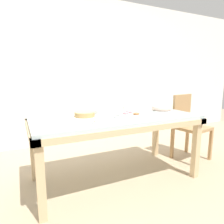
{
  "coord_description": "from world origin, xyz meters",
  "views": [
    {
      "loc": [
        -1.0,
        -1.99,
        1.19
      ],
      "look_at": [
        -0.08,
        -0.07,
        0.82
      ],
      "focal_mm": 32.0,
      "sensor_mm": 36.0,
      "label": 1
    }
  ],
  "objects_px": {
    "chair": "(188,123)",
    "tealight_centre": "(94,123)",
    "cake_golden_bundt": "(162,108)",
    "tealight_left_edge": "(72,114)",
    "cake_chocolate_round": "(85,115)",
    "pastry_platter": "(132,114)",
    "tealight_near_front": "(123,109)",
    "tealight_right_edge": "(116,117)",
    "plate_stack": "(102,112)"
  },
  "relations": [
    {
      "from": "chair",
      "to": "tealight_centre",
      "type": "relative_size",
      "value": 23.5
    },
    {
      "from": "cake_golden_bundt",
      "to": "tealight_left_edge",
      "type": "relative_size",
      "value": 6.84
    },
    {
      "from": "cake_golden_bundt",
      "to": "tealight_left_edge",
      "type": "height_order",
      "value": "cake_golden_bundt"
    },
    {
      "from": "cake_chocolate_round",
      "to": "pastry_platter",
      "type": "xyz_separation_m",
      "value": [
        0.55,
        -0.07,
        -0.02
      ]
    },
    {
      "from": "tealight_near_front",
      "to": "tealight_right_edge",
      "type": "bearing_deg",
      "value": -126.98
    },
    {
      "from": "cake_chocolate_round",
      "to": "plate_stack",
      "type": "bearing_deg",
      "value": 27.98
    },
    {
      "from": "cake_chocolate_round",
      "to": "tealight_centre",
      "type": "distance_m",
      "value": 0.32
    },
    {
      "from": "tealight_left_edge",
      "to": "cake_chocolate_round",
      "type": "bearing_deg",
      "value": -66.89
    },
    {
      "from": "tealight_centre",
      "to": "tealight_near_front",
      "type": "height_order",
      "value": "same"
    },
    {
      "from": "tealight_centre",
      "to": "tealight_left_edge",
      "type": "distance_m",
      "value": 0.52
    },
    {
      "from": "cake_chocolate_round",
      "to": "pastry_platter",
      "type": "bearing_deg",
      "value": -7.53
    },
    {
      "from": "chair",
      "to": "tealight_near_front",
      "type": "distance_m",
      "value": 1.02
    },
    {
      "from": "cake_chocolate_round",
      "to": "tealight_right_edge",
      "type": "bearing_deg",
      "value": -28.15
    },
    {
      "from": "tealight_left_edge",
      "to": "plate_stack",
      "type": "bearing_deg",
      "value": -10.24
    },
    {
      "from": "tealight_right_edge",
      "to": "tealight_left_edge",
      "type": "xyz_separation_m",
      "value": [
        -0.38,
        0.36,
        0.0
      ]
    },
    {
      "from": "plate_stack",
      "to": "tealight_near_front",
      "type": "bearing_deg",
      "value": 21.03
    },
    {
      "from": "tealight_right_edge",
      "to": "tealight_left_edge",
      "type": "distance_m",
      "value": 0.53
    },
    {
      "from": "tealight_centre",
      "to": "tealight_left_edge",
      "type": "xyz_separation_m",
      "value": [
        -0.08,
        0.51,
        0.0
      ]
    },
    {
      "from": "pastry_platter",
      "to": "tealight_centre",
      "type": "height_order",
      "value": "same"
    },
    {
      "from": "tealight_centre",
      "to": "tealight_near_front",
      "type": "xyz_separation_m",
      "value": [
        0.64,
        0.6,
        0.0
      ]
    },
    {
      "from": "tealight_centre",
      "to": "tealight_near_front",
      "type": "bearing_deg",
      "value": 43.07
    },
    {
      "from": "pastry_platter",
      "to": "tealight_centre",
      "type": "xyz_separation_m",
      "value": [
        -0.55,
        -0.24,
        -0.0
      ]
    },
    {
      "from": "chair",
      "to": "cake_golden_bundt",
      "type": "bearing_deg",
      "value": -171.73
    },
    {
      "from": "tealight_right_edge",
      "to": "tealight_centre",
      "type": "bearing_deg",
      "value": -153.07
    },
    {
      "from": "pastry_platter",
      "to": "tealight_right_edge",
      "type": "height_order",
      "value": "same"
    },
    {
      "from": "plate_stack",
      "to": "tealight_left_edge",
      "type": "xyz_separation_m",
      "value": [
        -0.34,
        0.06,
        -0.01
      ]
    },
    {
      "from": "plate_stack",
      "to": "cake_chocolate_round",
      "type": "bearing_deg",
      "value": -152.02
    },
    {
      "from": "tealight_right_edge",
      "to": "tealight_centre",
      "type": "relative_size",
      "value": 1.0
    },
    {
      "from": "pastry_platter",
      "to": "tealight_near_front",
      "type": "distance_m",
      "value": 0.36
    },
    {
      "from": "cake_chocolate_round",
      "to": "cake_golden_bundt",
      "type": "bearing_deg",
      "value": -0.79
    },
    {
      "from": "tealight_right_edge",
      "to": "tealight_near_front",
      "type": "distance_m",
      "value": 0.55
    },
    {
      "from": "cake_golden_bundt",
      "to": "pastry_platter",
      "type": "distance_m",
      "value": 0.49
    },
    {
      "from": "chair",
      "to": "pastry_platter",
      "type": "relative_size",
      "value": 2.61
    },
    {
      "from": "cake_golden_bundt",
      "to": "plate_stack",
      "type": "height_order",
      "value": "cake_golden_bundt"
    },
    {
      "from": "cake_chocolate_round",
      "to": "tealight_centre",
      "type": "bearing_deg",
      "value": -91.21
    },
    {
      "from": "tealight_near_front",
      "to": "plate_stack",
      "type": "bearing_deg",
      "value": -158.97
    },
    {
      "from": "tealight_near_front",
      "to": "tealight_left_edge",
      "type": "distance_m",
      "value": 0.72
    },
    {
      "from": "chair",
      "to": "tealight_left_edge",
      "type": "height_order",
      "value": "chair"
    },
    {
      "from": "cake_chocolate_round",
      "to": "tealight_left_edge",
      "type": "height_order",
      "value": "cake_chocolate_round"
    },
    {
      "from": "chair",
      "to": "cake_golden_bundt",
      "type": "relative_size",
      "value": 3.44
    },
    {
      "from": "cake_chocolate_round",
      "to": "cake_golden_bundt",
      "type": "height_order",
      "value": "cake_golden_bundt"
    },
    {
      "from": "tealight_right_edge",
      "to": "tealight_centre",
      "type": "distance_m",
      "value": 0.34
    },
    {
      "from": "chair",
      "to": "tealight_right_edge",
      "type": "height_order",
      "value": "chair"
    },
    {
      "from": "cake_chocolate_round",
      "to": "tealight_centre",
      "type": "xyz_separation_m",
      "value": [
        -0.01,
        -0.32,
        -0.02
      ]
    },
    {
      "from": "chair",
      "to": "cake_golden_bundt",
      "type": "distance_m",
      "value": 0.64
    },
    {
      "from": "tealight_right_edge",
      "to": "cake_chocolate_round",
      "type": "bearing_deg",
      "value": 151.85
    },
    {
      "from": "tealight_right_edge",
      "to": "chair",
      "type": "bearing_deg",
      "value": 9.96
    },
    {
      "from": "tealight_centre",
      "to": "chair",
      "type": "bearing_deg",
      "value": 13.44
    },
    {
      "from": "cake_chocolate_round",
      "to": "tealight_right_edge",
      "type": "distance_m",
      "value": 0.34
    },
    {
      "from": "pastry_platter",
      "to": "plate_stack",
      "type": "height_order",
      "value": "plate_stack"
    }
  ]
}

